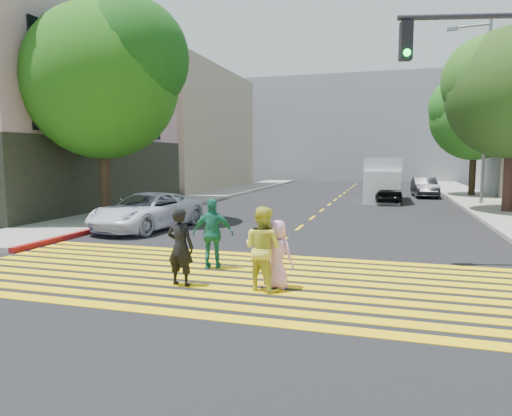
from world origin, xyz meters
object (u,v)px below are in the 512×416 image
at_px(pedestrian_child, 277,254).
at_px(white_sedan, 147,211).
at_px(tree_left, 104,74).
at_px(silver_car, 388,182).
at_px(white_van, 382,181).
at_px(pedestrian_man, 180,247).
at_px(pedestrian_extra, 213,234).
at_px(dark_car_parked, 425,187).
at_px(dark_car_near, 386,192).
at_px(tree_right_far, 477,111).
at_px(pedestrian_woman, 262,248).

distance_m(pedestrian_child, white_sedan, 9.06).
distance_m(tree_left, silver_car, 26.06).
bearing_deg(white_van, pedestrian_man, -101.16).
xyz_separation_m(pedestrian_man, pedestrian_extra, (0.09, 1.61, 0.03)).
xyz_separation_m(dark_car_parked, white_van, (-2.75, -3.81, 0.58)).
height_order(dark_car_near, dark_car_parked, dark_car_parked).
height_order(tree_left, white_sedan, tree_left).
bearing_deg(white_van, tree_right_far, 37.49).
bearing_deg(white_sedan, silver_car, 78.72).
bearing_deg(pedestrian_extra, dark_car_near, -114.52).
xyz_separation_m(tree_right_far, white_van, (-5.89, -4.67, -4.50)).
bearing_deg(dark_car_near, pedestrian_woman, 76.11).
height_order(pedestrian_man, silver_car, pedestrian_man).
relative_size(pedestrian_woman, white_sedan, 0.35).
distance_m(pedestrian_extra, dark_car_parked, 23.74).
xyz_separation_m(tree_left, pedestrian_extra, (7.28, -6.39, -5.25)).
relative_size(pedestrian_child, white_sedan, 0.29).
bearing_deg(pedestrian_child, tree_right_far, -91.43).
distance_m(tree_right_far, white_sedan, 24.03).
distance_m(tree_right_far, dark_car_parked, 6.04).
distance_m(tree_left, white_van, 17.41).
relative_size(pedestrian_man, dark_car_near, 0.43).
height_order(white_sedan, white_van, white_van).
bearing_deg(white_van, pedestrian_child, -95.83).
bearing_deg(white_van, silver_car, 87.51).
bearing_deg(pedestrian_woman, white_van, -75.13).
bearing_deg(tree_right_far, silver_car, 135.21).
bearing_deg(dark_car_near, silver_car, -97.41).
relative_size(tree_right_far, pedestrian_child, 5.98).
bearing_deg(white_sedan, dark_car_near, 64.42).
bearing_deg(tree_left, silver_car, 63.92).
height_order(tree_left, pedestrian_child, tree_left).
height_order(pedestrian_child, dark_car_near, pedestrian_child).
bearing_deg(tree_left, dark_car_near, 45.58).
relative_size(pedestrian_man, white_sedan, 0.34).
height_order(tree_left, pedestrian_woman, tree_left).
relative_size(pedestrian_woman, silver_car, 0.37).
bearing_deg(dark_car_near, tree_left, 38.35).
bearing_deg(pedestrian_child, white_sedan, -28.05).
distance_m(tree_right_far, white_van, 8.76).
relative_size(dark_car_near, silver_car, 0.82).
bearing_deg(silver_car, dark_car_near, 93.88).
xyz_separation_m(pedestrian_woman, silver_car, (2.28, 30.72, -0.18)).
relative_size(pedestrian_man, pedestrian_extra, 0.97).
xyz_separation_m(pedestrian_woman, white_sedan, (-6.31, 6.44, -0.18)).
distance_m(pedestrian_woman, pedestrian_child, 0.35).
bearing_deg(tree_right_far, white_sedan, -127.18).
xyz_separation_m(tree_right_far, pedestrian_child, (-7.64, -24.97, -5.05)).
xyz_separation_m(tree_right_far, silver_car, (-5.61, 5.57, -5.09)).
height_order(dark_car_near, white_van, white_van).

